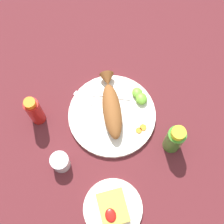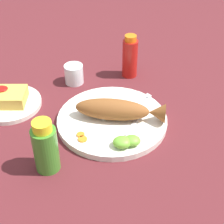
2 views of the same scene
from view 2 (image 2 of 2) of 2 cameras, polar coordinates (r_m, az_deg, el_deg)
ground_plane at (r=0.97m, az=-0.00°, el=-1.76°), size 4.00×4.00×0.00m
main_plate at (r=0.96m, az=-0.00°, el=-1.35°), size 0.31×0.31×0.02m
fried_fish at (r=0.94m, az=1.05°, el=0.36°), size 0.25×0.09×0.06m
fork_near at (r=1.00m, az=3.05°, el=1.21°), size 0.15×0.13×0.00m
fork_far at (r=0.98m, az=4.71°, el=-0.20°), size 0.09×0.17×0.00m
carrot_slice_near at (r=0.89m, az=-4.93°, el=-4.51°), size 0.02×0.02×0.00m
carrot_slice_mid at (r=0.91m, az=-5.26°, el=-3.77°), size 0.02×0.02×0.00m
lime_wedge_main at (r=0.86m, az=1.67°, el=-5.05°), size 0.05×0.04×0.03m
lime_wedge_side at (r=0.87m, az=3.33°, el=-4.77°), size 0.04×0.04×0.02m
hot_sauce_bottle_red at (r=1.14m, az=2.99°, el=9.11°), size 0.05×0.05×0.15m
hot_sauce_bottle_green at (r=0.82m, az=-11.03°, el=-5.77°), size 0.06×0.06×0.14m
salt_cup at (r=1.13m, az=-6.34°, el=6.12°), size 0.06×0.06×0.06m
side_plate_fries at (r=1.07m, az=-16.66°, el=1.32°), size 0.19×0.19×0.01m
fries_pile at (r=1.06m, az=-16.94°, el=2.44°), size 0.10×0.09×0.04m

